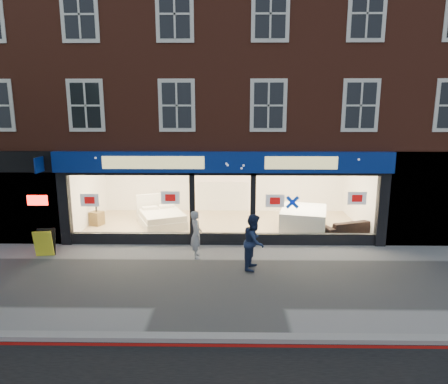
{
  "coord_description": "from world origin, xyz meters",
  "views": [
    {
      "loc": [
        0.25,
        -10.36,
        4.73
      ],
      "look_at": [
        0.06,
        2.5,
        2.01
      ],
      "focal_mm": 32.0,
      "sensor_mm": 36.0,
      "label": 1
    }
  ],
  "objects_px": {
    "display_bed": "(162,217)",
    "pedestrian_blue": "(254,242)",
    "pedestrian_grey": "(196,234)",
    "a_board": "(45,243)",
    "mattress_stack": "(303,219)",
    "sofa": "(347,227)"
  },
  "relations": [
    {
      "from": "display_bed",
      "to": "pedestrian_blue",
      "type": "height_order",
      "value": "pedestrian_blue"
    },
    {
      "from": "pedestrian_grey",
      "to": "display_bed",
      "type": "bearing_deg",
      "value": 16.24
    },
    {
      "from": "a_board",
      "to": "pedestrian_blue",
      "type": "height_order",
      "value": "pedestrian_blue"
    },
    {
      "from": "mattress_stack",
      "to": "pedestrian_grey",
      "type": "distance_m",
      "value": 4.79
    },
    {
      "from": "pedestrian_grey",
      "to": "pedestrian_blue",
      "type": "bearing_deg",
      "value": -127.06
    },
    {
      "from": "pedestrian_grey",
      "to": "pedestrian_blue",
      "type": "height_order",
      "value": "pedestrian_blue"
    },
    {
      "from": "sofa",
      "to": "a_board",
      "type": "distance_m",
      "value": 10.55
    },
    {
      "from": "sofa",
      "to": "pedestrian_blue",
      "type": "xyz_separation_m",
      "value": [
        -3.63,
        -2.98,
        0.46
      ]
    },
    {
      "from": "pedestrian_grey",
      "to": "sofa",
      "type": "bearing_deg",
      "value": -79.81
    },
    {
      "from": "mattress_stack",
      "to": "pedestrian_grey",
      "type": "height_order",
      "value": "pedestrian_grey"
    },
    {
      "from": "mattress_stack",
      "to": "pedestrian_blue",
      "type": "bearing_deg",
      "value": -120.42
    },
    {
      "from": "pedestrian_blue",
      "to": "sofa",
      "type": "bearing_deg",
      "value": -35.43
    },
    {
      "from": "display_bed",
      "to": "pedestrian_grey",
      "type": "relative_size",
      "value": 1.6
    },
    {
      "from": "sofa",
      "to": "a_board",
      "type": "bearing_deg",
      "value": -8.78
    },
    {
      "from": "a_board",
      "to": "sofa",
      "type": "bearing_deg",
      "value": 3.46
    },
    {
      "from": "pedestrian_grey",
      "to": "pedestrian_blue",
      "type": "xyz_separation_m",
      "value": [
        1.79,
        -0.88,
        0.06
      ]
    },
    {
      "from": "display_bed",
      "to": "pedestrian_grey",
      "type": "bearing_deg",
      "value": -85.76
    },
    {
      "from": "a_board",
      "to": "pedestrian_blue",
      "type": "bearing_deg",
      "value": -15.6
    },
    {
      "from": "display_bed",
      "to": "pedestrian_blue",
      "type": "distance_m",
      "value": 5.41
    },
    {
      "from": "display_bed",
      "to": "pedestrian_grey",
      "type": "distance_m",
      "value": 3.68
    },
    {
      "from": "mattress_stack",
      "to": "pedestrian_blue",
      "type": "distance_m",
      "value": 4.22
    },
    {
      "from": "sofa",
      "to": "pedestrian_grey",
      "type": "xyz_separation_m",
      "value": [
        -5.42,
        -2.1,
        0.39
      ]
    }
  ]
}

